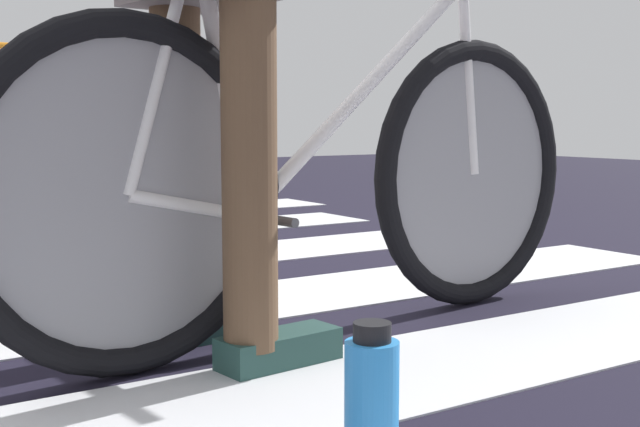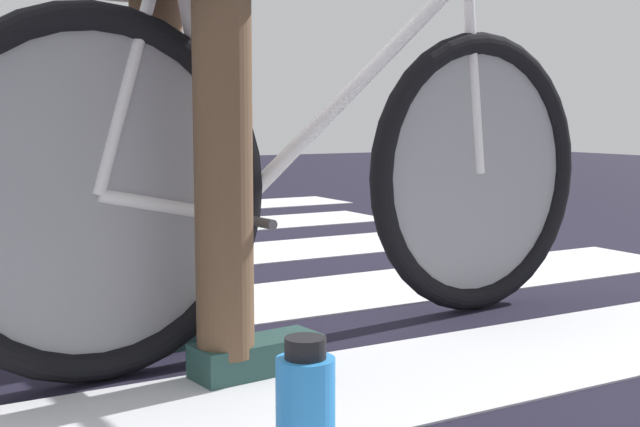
{
  "view_description": "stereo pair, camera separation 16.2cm",
  "coord_description": "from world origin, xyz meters",
  "views": [
    {
      "loc": [
        0.01,
        -2.6,
        0.53
      ],
      "look_at": [
        1.3,
        -0.64,
        0.26
      ],
      "focal_mm": 47.16,
      "sensor_mm": 36.0,
      "label": 1
    },
    {
      "loc": [
        0.17,
        -2.6,
        0.53
      ],
      "look_at": [
        1.3,
        -0.64,
        0.26
      ],
      "focal_mm": 47.16,
      "sensor_mm": 36.0,
      "label": 2
    }
  ],
  "objects": [
    {
      "name": "bicycle_1_of_4",
      "position": [
        1.1,
        -0.99,
        0.41
      ],
      "size": [
        1.73,
        0.52,
        0.93
      ],
      "rotation": [
        0.0,
        0.0,
        0.1
      ],
      "color": "black",
      "rests_on": "ground"
    },
    {
      "name": "cyclist_1_of_4",
      "position": [
        0.79,
        -1.02,
        0.68
      ],
      "size": [
        0.35,
        0.43,
        1.02
      ],
      "rotation": [
        0.0,
        0.0,
        0.1
      ],
      "color": "brown",
      "rests_on": "ground"
    },
    {
      "name": "bicycle_4_of_4",
      "position": [
        1.15,
        1.85,
        0.41
      ],
      "size": [
        1.74,
        0.52,
        0.93
      ],
      "rotation": [
        0.0,
        0.0,
        -0.03
      ],
      "color": "black",
      "rests_on": "ground"
    }
  ]
}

